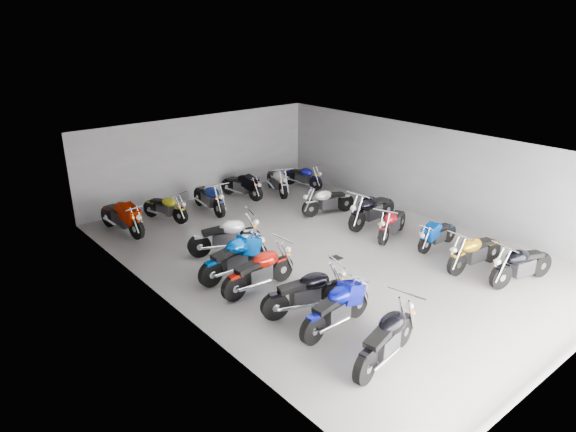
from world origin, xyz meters
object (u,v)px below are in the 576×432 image
motorcycle_left_e (235,257)px  motorcycle_right_d (392,223)px  motorcycle_left_a (386,339)px  motorcycle_left_c (306,292)px  motorcycle_left_f (226,236)px  motorcycle_back_e (277,181)px  motorcycle_back_d (242,186)px  motorcycle_right_e (372,210)px  motorcycle_back_c (209,198)px  motorcycle_back_a (122,217)px  motorcycle_back_b (166,208)px  motorcycle_back_f (303,177)px  motorcycle_right_b (475,252)px  motorcycle_right_f (328,201)px  motorcycle_right_c (437,234)px  drain_grate (336,258)px  motorcycle_left_b (337,308)px  motorcycle_right_a (521,264)px  motorcycle_left_d (260,271)px

motorcycle_left_e → motorcycle_right_d: motorcycle_left_e is taller
motorcycle_left_a → motorcycle_right_d: bearing=116.5°
motorcycle_left_c → motorcycle_left_f: (0.42, 4.07, 0.01)m
motorcycle_back_e → motorcycle_left_c: bearing=75.5°
motorcycle_left_a → motorcycle_left_e: bearing=170.3°
motorcycle_back_d → motorcycle_left_f: bearing=35.9°
motorcycle_right_e → motorcycle_back_c: motorcycle_right_e is taller
motorcycle_right_e → motorcycle_back_a: motorcycle_right_e is taller
motorcycle_left_f → motorcycle_back_b: motorcycle_left_f is taller
motorcycle_back_a → motorcycle_back_f: bearing=170.1°
motorcycle_left_a → motorcycle_right_b: (5.20, 1.19, -0.02)m
motorcycle_left_f → motorcycle_back_c: bearing=173.9°
motorcycle_right_f → motorcycle_back_c: bearing=61.1°
motorcycle_right_c → motorcycle_right_d: bearing=16.1°
drain_grate → motorcycle_right_e: 3.02m
motorcycle_left_b → motorcycle_back_a: bearing=-175.8°
motorcycle_back_f → motorcycle_right_e: bearing=66.0°
motorcycle_right_a → motorcycle_back_b: size_ratio=1.15×
motorcycle_left_e → motorcycle_back_d: (3.99, 5.35, -0.06)m
motorcycle_back_c → motorcycle_back_e: (3.23, 0.08, -0.01)m
motorcycle_right_c → motorcycle_back_b: bearing=34.2°
motorcycle_left_a → motorcycle_left_f: size_ratio=1.03×
motorcycle_left_c → motorcycle_back_c: 7.70m
motorcycle_left_f → motorcycle_right_a: 8.24m
motorcycle_back_c → motorcycle_back_e: bearing=-174.2°
motorcycle_left_e → motorcycle_right_b: size_ratio=1.06×
motorcycle_right_f → motorcycle_back_e: motorcycle_back_e is taller
motorcycle_left_b → motorcycle_left_f: size_ratio=1.02×
drain_grate → motorcycle_back_a: motorcycle_back_a is taller
motorcycle_back_c → motorcycle_back_f: size_ratio=1.14×
motorcycle_left_d → motorcycle_right_d: motorcycle_left_d is taller
motorcycle_right_d → motorcycle_right_f: size_ratio=0.98×
motorcycle_left_e → motorcycle_left_c: bearing=0.1°
motorcycle_right_c → motorcycle_left_b: bearing=101.1°
drain_grate → motorcycle_back_b: motorcycle_back_b is taller
motorcycle_left_c → motorcycle_right_c: motorcycle_left_c is taller
drain_grate → motorcycle_left_b: size_ratio=0.14×
motorcycle_right_c → motorcycle_back_b: 9.13m
motorcycle_back_e → motorcycle_back_c: bearing=21.3°
motorcycle_left_e → motorcycle_back_e: (5.40, 4.89, -0.02)m
motorcycle_left_b → motorcycle_right_a: motorcycle_left_b is taller
drain_grate → motorcycle_right_d: size_ratio=0.16×
motorcycle_left_b → motorcycle_right_a: bearing=68.7°
motorcycle_left_d → motorcycle_left_e: 1.05m
motorcycle_left_d → motorcycle_right_b: size_ratio=1.04×
motorcycle_back_b → motorcycle_right_f: bearing=126.2°
motorcycle_right_a → motorcycle_right_d: bearing=15.6°
motorcycle_left_b → motorcycle_right_c: motorcycle_left_b is taller
motorcycle_left_b → motorcycle_back_d: size_ratio=1.09×
motorcycle_left_d → motorcycle_back_c: 6.24m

